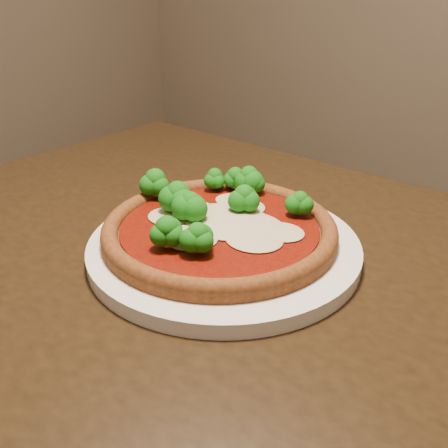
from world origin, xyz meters
The scene contains 3 objects.
dining_table centered at (0.05, 0.15, 0.64)m, with size 1.07×0.82×0.75m.
plate centered at (0.04, 0.18, 0.76)m, with size 0.33×0.33×0.02m, color silver.
pizza centered at (0.02, 0.19, 0.78)m, with size 0.29×0.29×0.06m.
Camera 1 is at (0.38, -0.23, 1.06)m, focal length 40.00 mm.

